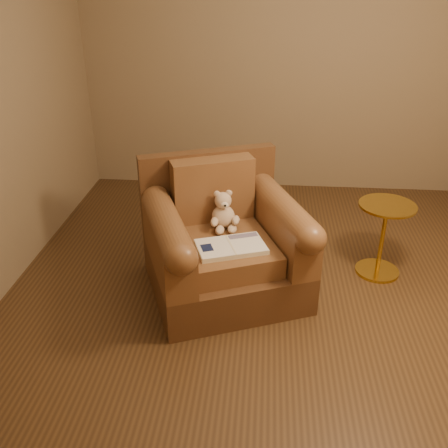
{
  "coord_description": "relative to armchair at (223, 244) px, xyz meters",
  "views": [
    {
      "loc": [
        -0.12,
        -3.14,
        2.16
      ],
      "look_at": [
        -0.39,
        -0.1,
        0.57
      ],
      "focal_mm": 40.0,
      "sensor_mm": 36.0,
      "label": 1
    }
  ],
  "objects": [
    {
      "name": "teddy_bear",
      "position": [
        -0.0,
        0.09,
        0.19
      ],
      "size": [
        0.21,
        0.24,
        0.29
      ],
      "rotation": [
        0.0,
        0.0,
        0.27
      ],
      "color": "beige",
      "rests_on": "armchair"
    },
    {
      "name": "floor",
      "position": [
        0.41,
        0.0,
        -0.36
      ],
      "size": [
        4.0,
        4.0,
        0.0
      ],
      "primitive_type": "plane",
      "color": "#4D321A",
      "rests_on": "ground"
    },
    {
      "name": "armchair",
      "position": [
        0.0,
        0.0,
        0.0
      ],
      "size": [
        1.34,
        1.31,
        0.94
      ],
      "rotation": [
        0.0,
        0.0,
        0.38
      ],
      "color": "#55341C",
      "rests_on": "floor"
    },
    {
      "name": "side_table",
      "position": [
        1.2,
        0.29,
        -0.04
      ],
      "size": [
        0.42,
        0.42,
        0.59
      ],
      "color": "gold",
      "rests_on": "floor"
    },
    {
      "name": "guidebook",
      "position": [
        0.07,
        -0.22,
        0.1
      ],
      "size": [
        0.53,
        0.41,
        0.04
      ],
      "rotation": [
        0.0,
        0.0,
        0.34
      ],
      "color": "beige",
      "rests_on": "armchair"
    },
    {
      "name": "room",
      "position": [
        0.41,
        0.0,
        1.35
      ],
      "size": [
        4.02,
        4.02,
        2.71
      ],
      "color": "#8A7254",
      "rests_on": "ground"
    }
  ]
}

